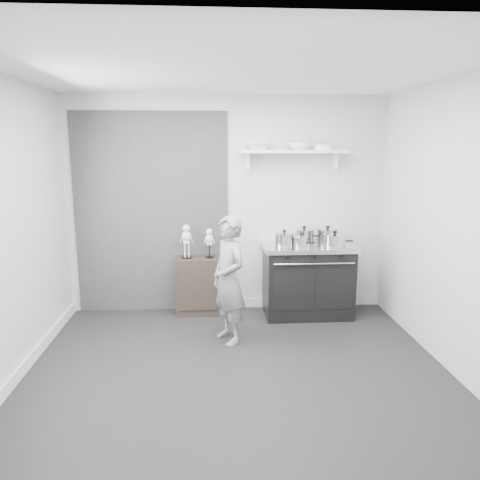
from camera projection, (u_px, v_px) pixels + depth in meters
name	position (u px, v px, depth m)	size (l,w,h in m)	color
ground	(237.00, 371.00, 4.41)	(4.00, 4.00, 0.00)	black
room_shell	(225.00, 196.00, 4.22)	(4.02, 3.62, 2.71)	silver
wall_shelf	(293.00, 152.00, 5.70)	(1.30, 0.26, 0.24)	white
stove	(307.00, 279.00, 5.82)	(1.12, 0.70, 0.90)	black
side_cabinet	(198.00, 286.00, 5.88)	(0.55, 0.32, 0.72)	black
child	(229.00, 280.00, 4.96)	(0.50, 0.33, 1.38)	gray
pot_front_left	(284.00, 239.00, 5.62)	(0.32, 0.24, 0.20)	silver
pot_back_left	(304.00, 235.00, 5.85)	(0.33, 0.25, 0.21)	silver
pot_back_right	(327.00, 235.00, 5.86)	(0.35, 0.26, 0.21)	silver
pot_front_right	(335.00, 240.00, 5.58)	(0.36, 0.28, 0.20)	silver
pot_front_center	(301.00, 242.00, 5.55)	(0.26, 0.17, 0.16)	silver
skeleton_full	(187.00, 239.00, 5.75)	(0.14, 0.09, 0.49)	silver
skeleton_torso	(209.00, 241.00, 5.78)	(0.12, 0.08, 0.42)	silver
bowl_large	(259.00, 146.00, 5.65)	(0.31, 0.31, 0.08)	white
bowl_small	(300.00, 146.00, 5.68)	(0.26, 0.26, 0.08)	white
plate_stack	(324.00, 147.00, 5.71)	(0.24, 0.24, 0.06)	white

